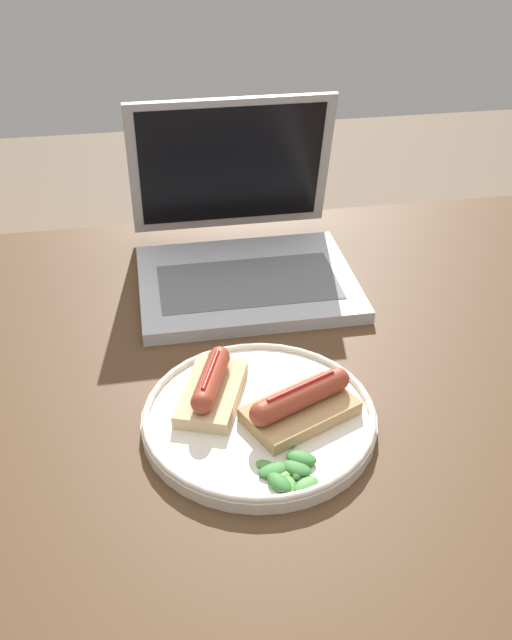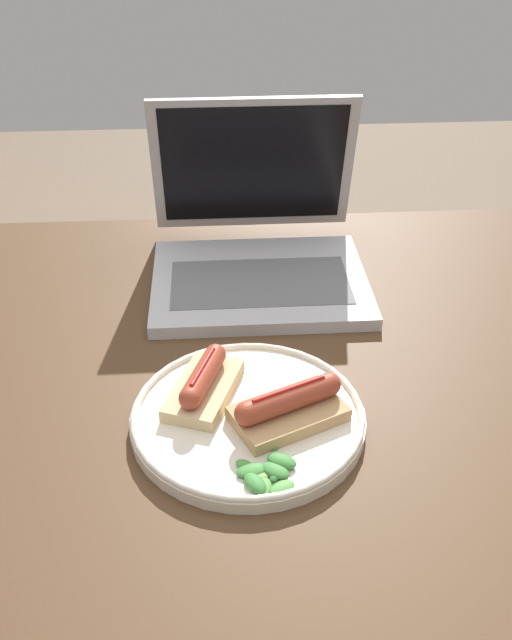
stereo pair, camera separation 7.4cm
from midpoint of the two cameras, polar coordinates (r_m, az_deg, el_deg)
The scene contains 6 objects.
desk at distance 0.91m, azimuth 1.14°, elevation -7.08°, with size 1.23×0.83×0.72m.
laptop at distance 1.03m, azimuth -3.18°, elevation 5.74°, with size 0.30×0.29×0.24m.
plate at distance 0.78m, azimuth -2.49°, elevation -7.84°, with size 0.25×0.25×0.02m.
sausage_toast_left at distance 0.79m, azimuth -6.27°, elevation -5.42°, with size 0.10×0.13×0.04m.
sausage_toast_middle at distance 0.76m, azimuth 0.79°, elevation -6.84°, with size 0.13×0.11×0.04m.
salad_pile at distance 0.71m, azimuth -0.37°, elevation -12.10°, with size 0.07×0.07×0.01m.
Camera 1 is at (-0.17, -0.67, 1.25)m, focal length 40.00 mm.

